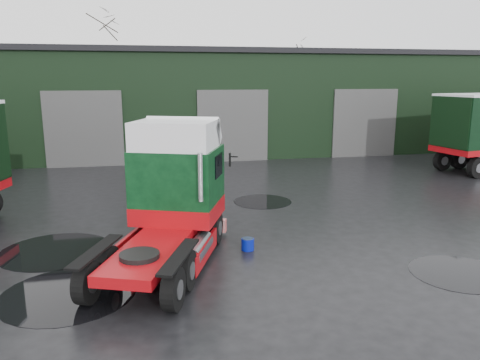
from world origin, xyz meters
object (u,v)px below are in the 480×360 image
Objects in this scene: wash_bucket at (248,244)px; tree_back_a at (103,77)px; warehouse at (216,100)px; hero_tractor at (159,199)px; tree_back_b at (285,88)px.

wash_bucket is 30.80m from tree_back_a.
hero_tractor is (-4.72, -20.72, -1.36)m from warehouse.
hero_tractor reaches higher than wash_bucket.
hero_tractor is 3.00m from wash_bucket.
warehouse is 4.32× the size of tree_back_b.
tree_back_b is at bearing 88.73° from hero_tractor.
hero_tractor is 33.31m from tree_back_b.
warehouse is at bearing 83.32° from wash_bucket.
tree_back_a is (-5.67, 29.92, 4.59)m from wash_bucket.
tree_back_b is (8.00, 10.00, 0.59)m from warehouse.
warehouse is at bearing 98.39° from hero_tractor.
hero_tractor is at bearing -83.91° from tree_back_a.
wash_bucket is (2.39, 0.80, -1.63)m from hero_tractor.
wash_bucket is 0.04× the size of tree_back_a.
tree_back_b is (12.72, 30.72, 1.96)m from hero_tractor.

